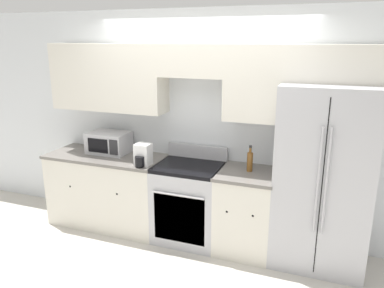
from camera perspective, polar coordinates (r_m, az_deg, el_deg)
name	(u,v)px	position (r m, az deg, el deg)	size (l,w,h in m)	color
ground_plane	(182,251)	(4.31, -1.51, -16.05)	(12.00, 12.00, 0.00)	beige
wall_back	(201,107)	(4.27, 1.31, 5.66)	(8.00, 0.39, 2.60)	silver
lower_cabinets_left	(108,189)	(4.83, -12.65, -6.78)	(1.46, 0.64, 0.91)	silver
lower_cabinets_right	(246,211)	(4.19, 8.22, -10.10)	(0.62, 0.64, 0.91)	silver
oven_range	(189,202)	(4.36, -0.45, -8.82)	(0.74, 0.65, 1.07)	#B7B7BC
refrigerator	(323,177)	(4.00, 19.32, -4.73)	(0.91, 0.79, 1.86)	#B7B7BC
microwave	(109,142)	(4.73, -12.55, 0.23)	(0.49, 0.35, 0.26)	#B7B7BC
bottle	(250,161)	(4.02, 8.81, -2.59)	(0.06, 0.06, 0.28)	brown
coffee_maker	(143,155)	(4.20, -7.53, -1.75)	(0.17, 0.21, 0.24)	white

